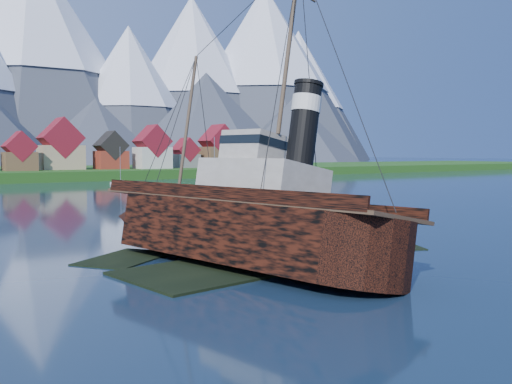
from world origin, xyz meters
TOP-DOWN VIEW (x-y plane):
  - ground at (0.00, 0.00)m, footprint 1400.00×1400.00m
  - shoal at (1.78, 2.15)m, footprint 31.71×21.24m
  - tugboat_wreck at (-2.56, 0.57)m, footprint 7.48×32.23m
  - sailboat_d at (43.87, 83.78)m, footprint 4.96×9.86m
  - sailboat_e at (28.67, 107.62)m, footprint 2.55×9.24m

SIDE VIEW (x-z plane):
  - shoal at x=1.78m, z-range -0.92..0.22m
  - ground at x=0.00m, z-range 0.00..0.00m
  - sailboat_e at x=28.67m, z-range -5.09..5.56m
  - sailboat_d at x=43.87m, z-range -6.23..6.83m
  - tugboat_wreck at x=-2.56m, z-range -9.57..15.97m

